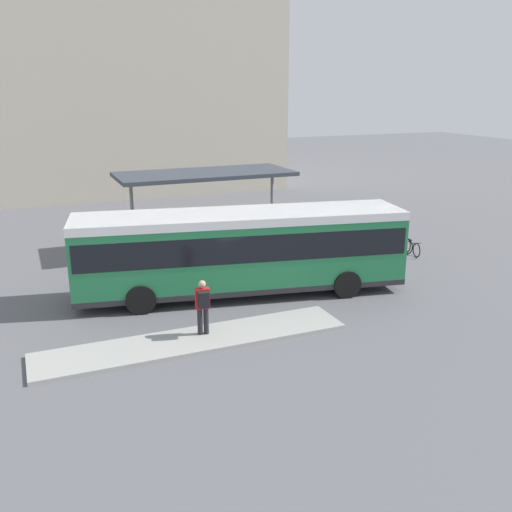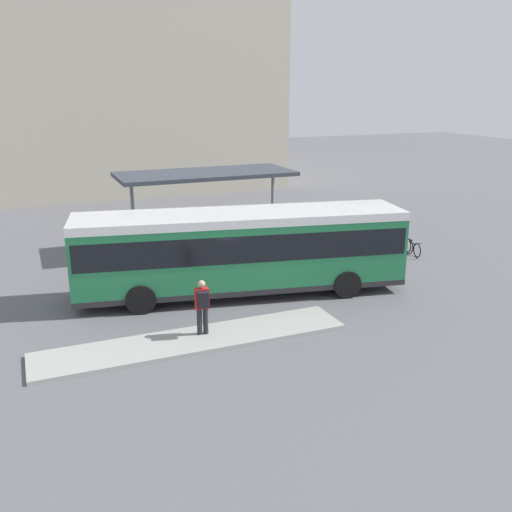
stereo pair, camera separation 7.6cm
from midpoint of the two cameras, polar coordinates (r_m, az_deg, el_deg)
name	(u,v)px [view 2 (the right image)]	position (r m, az deg, el deg)	size (l,w,h in m)	color
ground_plane	(241,293)	(21.25, -1.37, -3.76)	(120.00, 120.00, 0.00)	#5B5B60
curb_island	(194,340)	(17.43, -6.11, -8.39)	(9.45, 1.80, 0.12)	#9E9E99
city_bus	(241,247)	(20.69, -1.38, 0.93)	(12.13, 4.71, 3.08)	#237A47
pedestrian_waiting	(202,304)	(17.27, -5.26, -4.81)	(0.45, 0.48, 1.73)	#232328
bicycle_black	(412,247)	(26.99, 15.44, 0.83)	(0.48, 1.53, 0.67)	black
bicycle_blue	(400,243)	(27.37, 14.26, 1.22)	(0.48, 1.74, 0.75)	black
bicycle_yellow	(393,240)	(27.95, 13.66, 1.57)	(0.48, 1.71, 0.74)	black
station_shelter	(205,175)	(26.86, -5.01, 8.06)	(8.14, 3.45, 3.58)	#383D47
potted_planter_near_shelter	(191,248)	(24.71, -6.44, 0.80)	(1.03, 1.03, 1.39)	slate
station_building	(129,57)	(46.49, -12.55, 18.89)	(19.97, 14.52, 19.10)	#BCB29E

